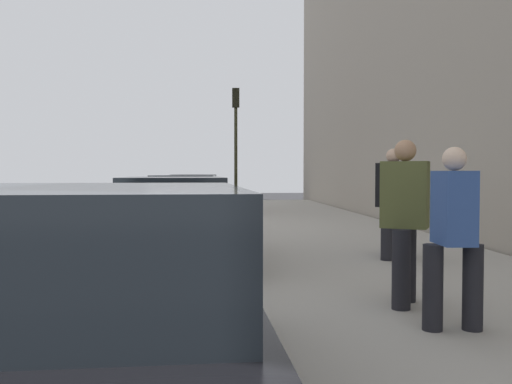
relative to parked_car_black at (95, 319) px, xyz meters
name	(u,v)px	position (x,y,z in m)	size (l,w,h in m)	color
ground_plane	(194,231)	(12.10, -0.20, -0.76)	(56.00, 56.00, 0.00)	#28282B
sidewalk	(314,227)	(12.10, -3.50, -0.68)	(28.00, 4.60, 0.15)	#A39E93
lane_stripe_centre	(73,232)	(12.10, 3.00, -0.75)	(28.00, 0.14, 0.01)	gold
snow_bank_curb	(221,232)	(10.82, -0.90, -0.65)	(5.55, 0.56, 0.22)	white
parked_car_black	(95,319)	(0.00, 0.00, 0.00)	(4.36, 2.01, 1.51)	black
parked_car_silver	(174,222)	(6.17, -0.05, 0.00)	(4.80, 2.02, 1.51)	black
parked_car_navy	(185,203)	(11.94, 0.03, 0.00)	(4.30, 2.02, 1.51)	black
parked_car_maroon	(193,195)	(17.67, -0.02, 0.00)	(4.18, 1.98, 1.51)	black
pedestrian_black_coat	(393,200)	(5.90, -3.67, 0.37)	(0.57, 0.57, 1.83)	black
pedestrian_olive_coat	(405,217)	(2.68, -2.74, 0.35)	(0.54, 0.57, 1.79)	black
pedestrian_blue_coat	(453,233)	(1.71, -2.85, 0.28)	(0.47, 0.55, 1.67)	black
traffic_light_pole	(236,129)	(17.85, -1.60, 2.46)	(0.35, 0.26, 4.56)	#2D2D19
rolling_suitcase	(394,240)	(6.41, -3.86, -0.36)	(0.34, 0.22, 0.84)	#191E38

